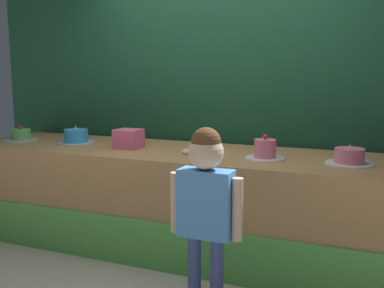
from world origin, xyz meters
name	(u,v)px	position (x,y,z in m)	size (l,w,h in m)	color
ground_plane	(170,272)	(0.00, 0.00, 0.00)	(12.00, 12.00, 0.00)	#BCB29E
stage_platform	(196,201)	(0.00, 0.51, 0.42)	(4.30, 1.05, 0.85)	#B27F4C
curtain_backdrop	(221,87)	(0.00, 1.13, 1.37)	(5.07, 0.08, 2.74)	#19472D
child_figure	(206,197)	(0.47, -0.49, 0.77)	(0.46, 0.21, 1.19)	#3F4C8C
pink_box	(129,139)	(-0.61, 0.45, 0.94)	(0.22, 0.20, 0.17)	pink
donut	(190,152)	(0.00, 0.39, 0.87)	(0.14, 0.14, 0.04)	beige
cake_far_left	(21,135)	(-1.83, 0.44, 0.90)	(0.34, 0.34, 0.15)	silver
cake_left	(76,137)	(-1.22, 0.51, 0.91)	(0.35, 0.35, 0.17)	silver
cake_center	(265,150)	(0.61, 0.42, 0.92)	(0.30, 0.30, 0.19)	white
cake_right	(349,157)	(1.22, 0.44, 0.90)	(0.34, 0.34, 0.15)	white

